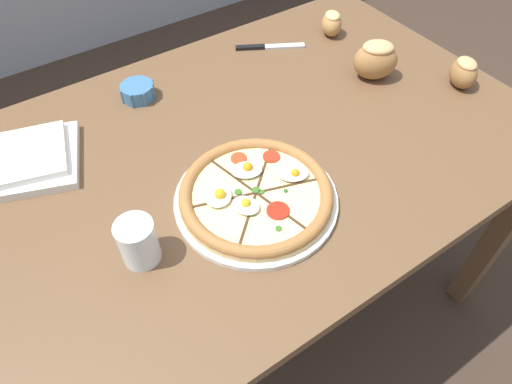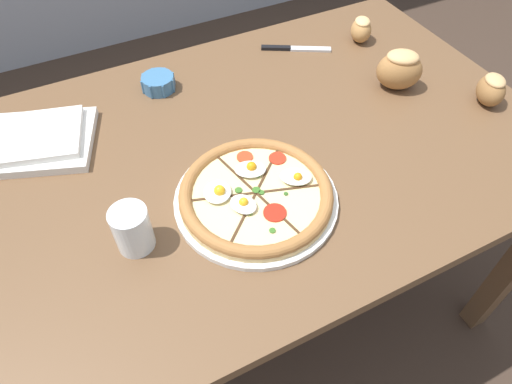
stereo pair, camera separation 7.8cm
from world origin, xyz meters
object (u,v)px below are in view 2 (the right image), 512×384
bread_piece_near (491,89)px  bread_piece_mid (400,69)px  ramekin_bowl (158,83)px  water_glass (133,231)px  knife_main (295,49)px  napkin_folded (38,140)px  dining_table (261,172)px  pizza (256,195)px  bread_piece_far (361,29)px

bread_piece_near → bread_piece_mid: size_ratio=0.74×
bread_piece_mid → ramekin_bowl: bearing=154.2°
ramekin_bowl → water_glass: bearing=-113.8°
knife_main → water_glass: size_ratio=1.94×
knife_main → water_glass: bearing=-114.4°
bread_piece_near → water_glass: bearing=-178.7°
ramekin_bowl → water_glass: water_glass is taller
bread_piece_near → water_glass: water_glass is taller
napkin_folded → bread_piece_near: (1.04, -0.35, 0.02)m
dining_table → pizza: 0.22m
dining_table → napkin_folded: napkin_folded is taller
bread_piece_mid → water_glass: (-0.75, -0.18, -0.01)m
ramekin_bowl → napkin_folded: size_ratio=0.30×
pizza → ramekin_bowl: (-0.05, 0.45, 0.00)m
bread_piece_far → dining_table: bearing=-150.6°
water_glass → knife_main: bearing=36.4°
bread_piece_far → knife_main: 0.20m
napkin_folded → ramekin_bowl: bearing=14.2°
ramekin_bowl → knife_main: ramekin_bowl is taller
dining_table → bread_piece_far: size_ratio=14.10×
bread_piece_mid → knife_main: (-0.15, 0.27, -0.05)m
bread_piece_mid → knife_main: size_ratio=0.77×
bread_piece_mid → water_glass: size_ratio=1.51×
bread_piece_near → bread_piece_mid: (-0.16, 0.16, 0.01)m
napkin_folded → bread_piece_near: size_ratio=2.80×
dining_table → bread_piece_far: (0.46, 0.26, 0.14)m
bread_piece_near → bread_piece_far: (-0.12, 0.38, -0.00)m
bread_piece_far → knife_main: bearing=167.7°
bread_piece_near → bread_piece_far: size_ratio=1.10×
napkin_folded → knife_main: napkin_folded is taller
bread_piece_near → bread_piece_mid: bread_piece_mid is taller
pizza → knife_main: bearing=52.0°
napkin_folded → water_glass: water_glass is taller
ramekin_bowl → bread_piece_mid: (0.56, -0.27, 0.03)m
ramekin_bowl → bread_piece_near: size_ratio=0.85×
pizza → napkin_folded: pizza is taller
dining_table → pizza: bearing=-120.4°
dining_table → bread_piece_near: bearing=-12.3°
bread_piece_mid → water_glass: bread_piece_mid is taller
dining_table → napkin_folded: (-0.46, 0.22, 0.12)m
knife_main → ramekin_bowl: bearing=-150.7°
bread_piece_mid → knife_main: 0.31m
dining_table → water_glass: water_glass is taller
napkin_folded → bread_piece_mid: size_ratio=2.08×
dining_table → bread_piece_near: 0.61m
napkin_folded → bread_piece_far: size_ratio=3.07×
ramekin_bowl → knife_main: size_ratio=0.49×
knife_main → bread_piece_mid: bearing=-32.2°
napkin_folded → water_glass: size_ratio=3.14×
pizza → bread_piece_far: 0.69m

